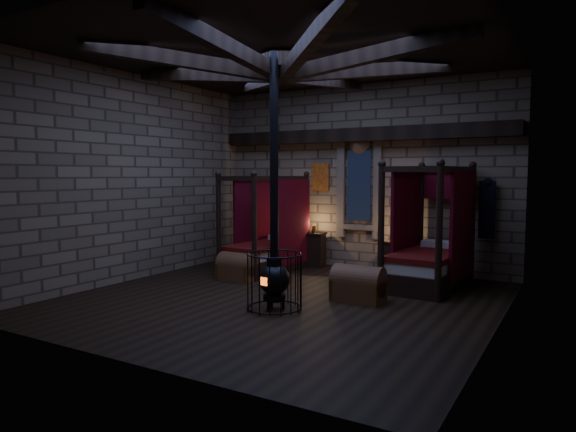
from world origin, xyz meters
The scene contains 8 objects.
room centered at (0.00, 0.09, 3.74)m, with size 7.02×7.02×4.29m.
bed_left centered at (-1.64, 2.09, 0.53)m, with size 1.24×2.12×2.13m.
bed_right centered at (1.94, 2.31, 0.57)m, with size 1.30×2.28×2.30m.
trunk_left centered at (-1.62, 0.93, 0.25)m, with size 0.79×0.50×0.57m.
trunk_right centered at (1.20, 0.52, 0.28)m, with size 0.86×0.55×0.63m.
nightstand_left centered at (-0.96, 3.08, 0.41)m, with size 0.57×0.55×0.98m.
nightstand_right centered at (1.04, 3.02, 0.37)m, with size 0.55×0.53×0.80m.
stove centered at (0.25, -0.66, 0.58)m, with size 0.89×0.89×4.05m.
Camera 1 is at (4.50, -7.54, 2.16)m, focal length 32.00 mm.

